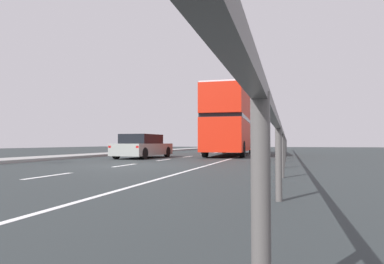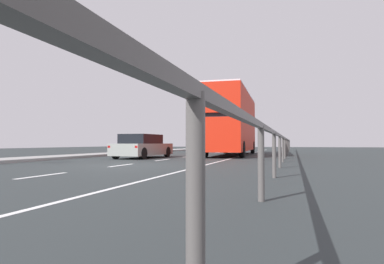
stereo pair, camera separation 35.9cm
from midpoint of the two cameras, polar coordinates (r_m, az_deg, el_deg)
ground_plane at (r=13.51m, az=-11.86°, el=-5.81°), size 74.92×120.00×0.10m
near_sidewalk_kerb at (r=17.40m, az=-30.70°, el=-4.30°), size 2.09×80.00×0.14m
lane_paint_markings at (r=21.14m, az=4.20°, el=-4.26°), size 3.25×46.00×0.01m
bridge_side_railing at (r=20.91m, az=15.30°, el=-1.63°), size 0.10×42.00×1.19m
double_decker_bus_red at (r=23.92m, az=6.37°, el=1.69°), size 2.92×11.16×4.43m
hatchback_car_near at (r=19.56m, az=-9.00°, el=-2.50°), size 2.06×4.62×1.38m
sedan_car_ahead at (r=39.41m, az=3.35°, el=-2.20°), size 1.89×4.21×1.36m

